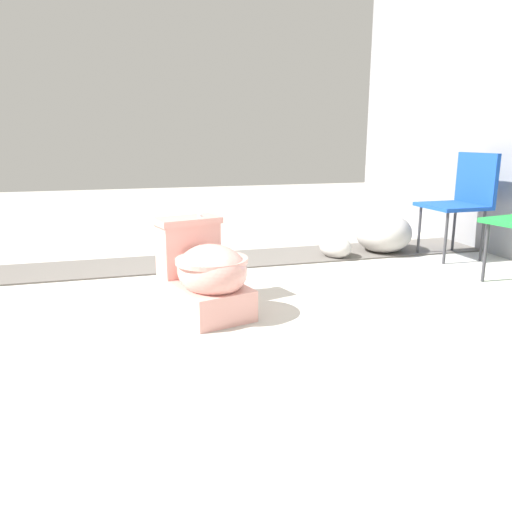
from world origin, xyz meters
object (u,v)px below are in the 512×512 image
boulder_near (383,233)px  boulder_far (335,247)px  toilet (204,273)px  folding_chair_left (464,194)px

boulder_near → boulder_far: (0.08, -0.47, -0.08)m
toilet → boulder_far: 1.58m
toilet → boulder_near: toilet is taller
toilet → boulder_near: bearing=106.1°
boulder_far → toilet: bearing=-52.0°
folding_chair_left → boulder_far: size_ratio=2.93×
folding_chair_left → boulder_far: folding_chair_left is taller
toilet → folding_chair_left: bearing=92.8°
toilet → folding_chair_left: size_ratio=0.84×
toilet → folding_chair_left: (-0.73, 2.23, 0.29)m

